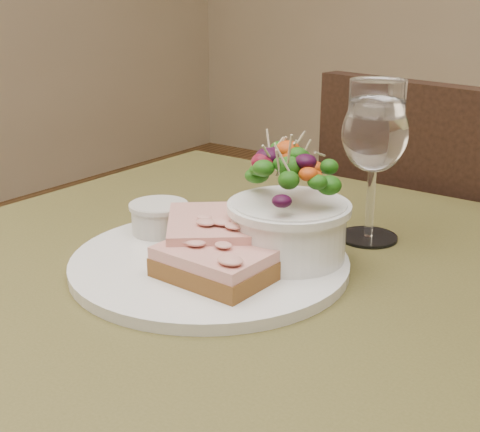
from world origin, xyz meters
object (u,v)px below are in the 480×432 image
Objects in this scene: dinner_plate at (210,263)px; ramekin at (159,216)px; sandwich_front at (215,263)px; cafe_table at (239,360)px; salad_bowl at (289,204)px; chair_far at (457,393)px; wine_glass at (375,138)px; sandwich_back at (208,233)px.

ramekin is (-0.10, 0.02, 0.03)m from dinner_plate.
dinner_plate is 0.06m from sandwich_front.
salad_bowl is (0.03, 0.05, 0.17)m from cafe_table.
chair_far is 0.78m from dinner_plate.
dinner_plate is 0.11m from salad_bowl.
sandwich_front is at bearing -108.50° from salad_bowl.
wine_glass reaches higher than sandwich_front.
sandwich_back reaches higher than sandwich_front.
dinner_plate is 4.67× the size of ramekin.
salad_bowl is at bearing 60.54° from cafe_table.
sandwich_front is 0.10m from salad_bowl.
salad_bowl is at bearing 96.75° from chair_far.
wine_glass is (0.06, 0.18, 0.22)m from cafe_table.
ramekin is (-0.13, 0.06, 0.00)m from sandwich_front.
chair_far is 5.14× the size of wine_glass.
cafe_table is at bearing 89.45° from sandwich_front.
chair_far reaches higher than sandwich_back.
ramekin is at bearing -170.34° from salad_bowl.
wine_glass is (0.10, 0.18, 0.12)m from dinner_plate.
sandwich_back is 0.83× the size of wine_glass.
sandwich_front is (-0.06, -0.66, 0.48)m from chair_far.
sandwich_front is at bearing -44.20° from dinner_plate.
sandwich_back is at bearing 90.20° from chair_far.
dinner_plate is at bearing 91.04° from chair_far.
cafe_table is 0.89× the size of chair_far.
wine_glass is (0.11, 0.17, 0.09)m from sandwich_back.
sandwich_back is at bearing 173.15° from cafe_table.
sandwich_back reaches higher than ramekin.
wine_glass is at bearing 99.91° from chair_far.
sandwich_front is at bearing -92.07° from cafe_table.
sandwich_front is (0.04, -0.04, 0.02)m from dinner_plate.
sandwich_front is (-0.00, -0.04, 0.13)m from cafe_table.
sandwich_back is at bearing -10.52° from ramekin.
wine_glass is at bearing 108.83° from sandwich_back.
ramekin reaches higher than dinner_plate.
salad_bowl is 0.14m from wine_glass.
salad_bowl is at bearing 73.03° from sandwich_front.
chair_far is 7.09× the size of salad_bowl.
wine_glass is (0.19, 0.16, 0.09)m from ramekin.
salad_bowl is 0.73× the size of wine_glass.
dinner_plate is (-0.10, -0.63, 0.46)m from chair_far.
cafe_table is 0.11m from dinner_plate.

